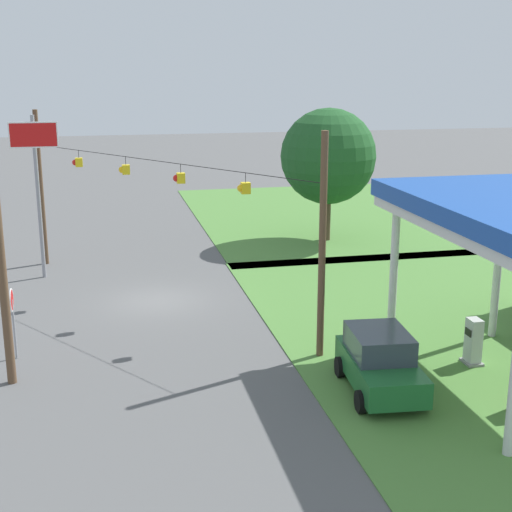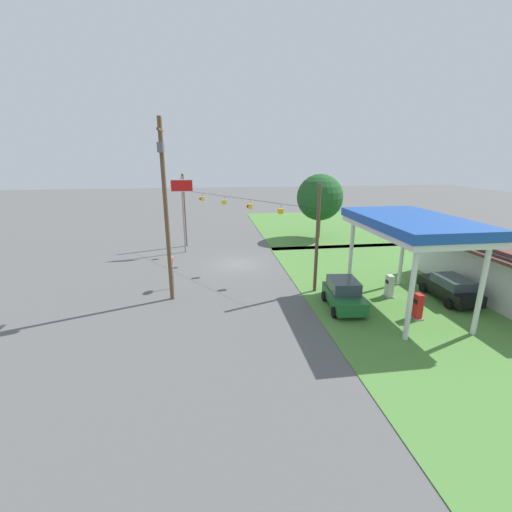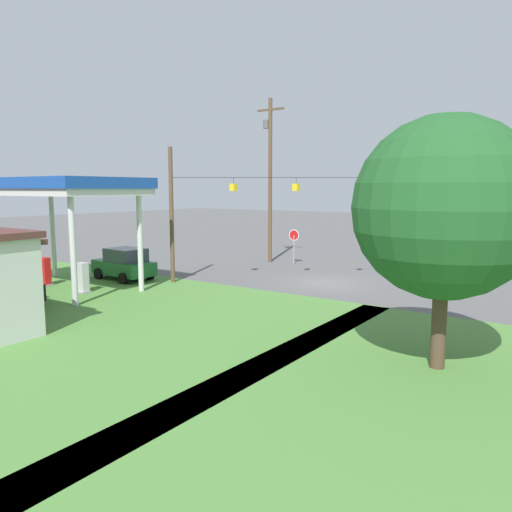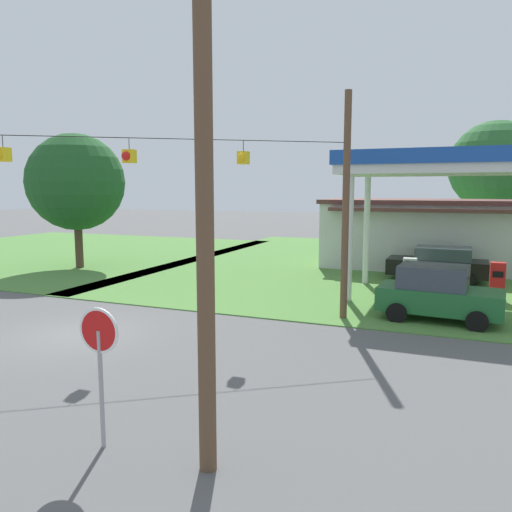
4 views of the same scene
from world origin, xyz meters
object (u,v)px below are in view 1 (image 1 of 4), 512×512
object	(u,v)px
stop_sign_roadside	(12,308)
stop_sign_overhead	(36,164)
car_at_pumps_front	(380,362)
tree_west_verge	(328,156)
fuel_pump_near	(473,343)

from	to	relation	value
stop_sign_roadside	stop_sign_overhead	xyz separation A→B (m)	(-9.96, 0.29, 3.60)
stop_sign_roadside	car_at_pumps_front	bearing A→B (deg)	-114.50
stop_sign_overhead	car_at_pumps_front	bearing A→B (deg)	35.89
stop_sign_roadside	tree_west_verge	size ratio (longest dim) A/B	0.33
fuel_pump_near	stop_sign_overhead	bearing A→B (deg)	-133.15
fuel_pump_near	stop_sign_roadside	bearing A→B (deg)	-104.35
fuel_pump_near	stop_sign_roadside	distance (m)	15.52
stop_sign_overhead	tree_west_verge	xyz separation A→B (m)	(-4.33, 15.44, -0.57)
car_at_pumps_front	stop_sign_roadside	bearing A→B (deg)	-109.42
car_at_pumps_front	tree_west_verge	distance (m)	20.29
car_at_pumps_front	tree_west_verge	size ratio (longest dim) A/B	0.55
stop_sign_roadside	tree_west_verge	world-z (taller)	tree_west_verge
car_at_pumps_front	stop_sign_overhead	world-z (taller)	stop_sign_overhead
stop_sign_roadside	tree_west_verge	bearing A→B (deg)	-47.73
tree_west_verge	stop_sign_roadside	bearing A→B (deg)	-47.73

